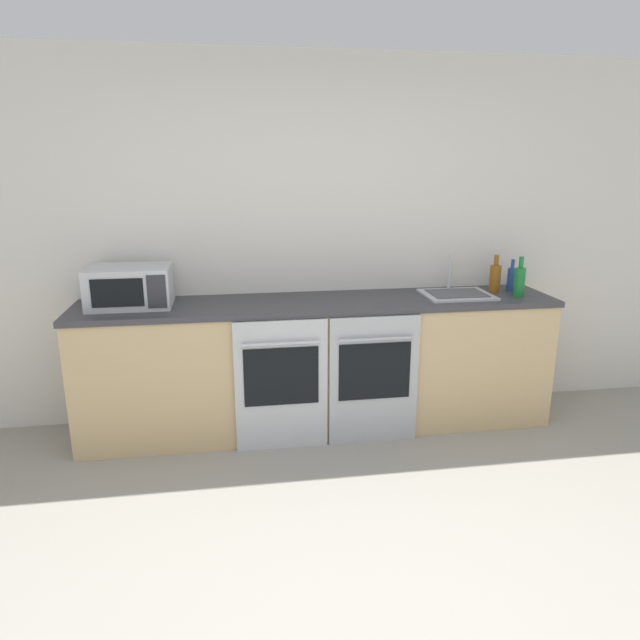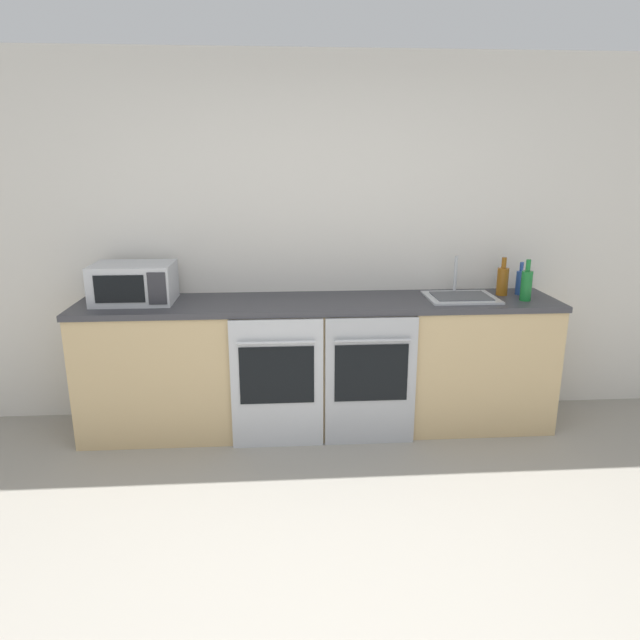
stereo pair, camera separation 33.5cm
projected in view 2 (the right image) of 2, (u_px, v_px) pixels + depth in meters
The scene contains 9 objects.
wall_back at pixel (316, 242), 4.16m from camera, with size 10.00×0.06×2.60m.
counter_back at pixel (319, 364), 4.07m from camera, with size 3.32×0.61×0.94m.
oven_left at pixel (277, 384), 3.75m from camera, with size 0.61×0.06×0.89m.
oven_right at pixel (371, 381), 3.79m from camera, with size 0.61×0.06×0.89m.
microwave at pixel (134, 283), 3.87m from camera, with size 0.53×0.39×0.27m.
bottle_blue at pixel (520, 282), 4.10m from camera, with size 0.06×0.06×0.24m.
bottle_green at pixel (526, 285), 3.91m from camera, with size 0.08×0.08×0.29m.
bottle_amber at pixel (503, 280), 4.08m from camera, with size 0.08×0.08×0.27m.
sink at pixel (461, 296), 4.00m from camera, with size 0.48×0.40×0.27m.
Camera 2 is at (-0.26, -1.82, 1.86)m, focal length 32.00 mm.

